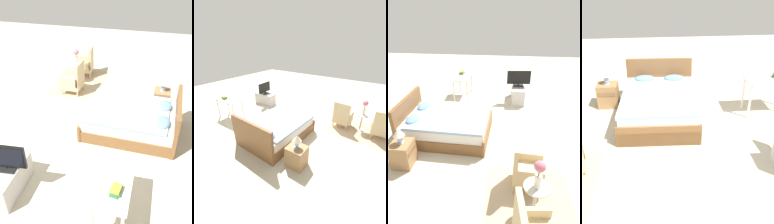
{
  "view_description": "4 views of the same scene",
  "coord_description": "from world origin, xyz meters",
  "views": [
    {
      "loc": [
        4.82,
        1.29,
        3.68
      ],
      "look_at": [
        0.25,
        0.17,
        0.58
      ],
      "focal_mm": 42.0,
      "sensor_mm": 36.0,
      "label": 1
    },
    {
      "loc": [
        -2.62,
        3.89,
        2.77
      ],
      "look_at": [
        -0.04,
        0.21,
        0.59
      ],
      "focal_mm": 24.0,
      "sensor_mm": 36.0,
      "label": 2
    },
    {
      "loc": [
        -4.47,
        -0.44,
        3.13
      ],
      "look_at": [
        0.11,
        0.02,
        0.62
      ],
      "focal_mm": 35.0,
      "sensor_mm": 36.0,
      "label": 3
    },
    {
      "loc": [
        -0.13,
        -3.87,
        2.77
      ],
      "look_at": [
        0.24,
        -0.01,
        0.62
      ],
      "focal_mm": 42.0,
      "sensor_mm": 36.0,
      "label": 4
    }
  ],
  "objects": [
    {
      "name": "ground_plane",
      "position": [
        0.0,
        0.0,
        0.0
      ],
      "size": [
        16.0,
        16.0,
        0.0
      ],
      "primitive_type": "plane",
      "color": "beige"
    },
    {
      "name": "floor_rug",
      "position": [
        -2.08,
        -0.94,
        0.0
      ],
      "size": [
        2.1,
        1.5,
        0.01
      ],
      "color": "tan",
      "rests_on": "ground_plane"
    },
    {
      "name": "bed",
      "position": [
        -0.05,
        0.95,
        0.3
      ],
      "size": [
        1.57,
        2.09,
        0.96
      ],
      "color": "brown",
      "rests_on": "ground_plane"
    },
    {
      "name": "armchair_by_window_left",
      "position": [
        -2.68,
        -0.88,
        0.38
      ],
      "size": [
        0.59,
        0.59,
        0.92
      ],
      "color": "#CCB284",
      "rests_on": "floor_rug"
    },
    {
      "name": "armchair_by_window_right",
      "position": [
        -1.48,
        -0.88,
        0.38
      ],
      "size": [
        0.58,
        0.58,
        0.92
      ],
      "color": "#CCB284",
      "rests_on": "floor_rug"
    },
    {
      "name": "side_table",
      "position": [
        -2.08,
        -1.0,
        0.37
      ],
      "size": [
        0.4,
        0.4,
        0.59
      ],
      "color": "beige",
      "rests_on": "ground_plane"
    },
    {
      "name": "flower_vase",
      "position": [
        -2.08,
        -1.0,
        0.88
      ],
      "size": [
        0.17,
        0.17,
        0.48
      ],
      "color": "silver",
      "rests_on": "side_table"
    },
    {
      "name": "nightstand",
      "position": [
        -1.17,
        1.55,
        0.26
      ],
      "size": [
        0.44,
        0.41,
        0.53
      ],
      "color": "#997047",
      "rests_on": "ground_plane"
    },
    {
      "name": "table_lamp",
      "position": [
        -1.17,
        1.55,
        0.74
      ],
      "size": [
        0.22,
        0.22,
        0.33
      ],
      "color": "#9EADC6",
      "rests_on": "nightstand"
    },
    {
      "name": "tv_stand",
      "position": [
        2.16,
        -0.88,
        0.25
      ],
      "size": [
        0.96,
        0.4,
        0.5
      ],
      "color": "#B7B2AD",
      "rests_on": "ground_plane"
    },
    {
      "name": "tv_flatscreen",
      "position": [
        2.16,
        -0.88,
        0.76
      ],
      "size": [
        0.22,
        0.74,
        0.51
      ],
      "color": "black",
      "rests_on": "tv_stand"
    },
    {
      "name": "vanity_desk",
      "position": [
        2.25,
        0.93,
        0.65
      ],
      "size": [
        1.04,
        0.52,
        0.77
      ],
      "color": "silver",
      "rests_on": "ground_plane"
    },
    {
      "name": "book_stack",
      "position": [
        2.42,
        0.98,
        0.81
      ],
      "size": [
        0.25,
        0.16,
        0.09
      ],
      "color": "#337A47",
      "rests_on": "vanity_desk"
    }
  ]
}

